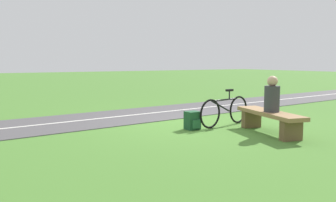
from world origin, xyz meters
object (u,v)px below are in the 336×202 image
at_px(bench, 270,118).
at_px(backpack, 193,121).
at_px(bicycle, 225,111).
at_px(person_seated, 272,96).

bearing_deg(bench, backpack, 56.33).
bearing_deg(bicycle, backpack, -11.96).
relative_size(person_seated, backpack, 1.85).
xyz_separation_m(bench, person_seated, (-0.05, 0.01, 0.46)).
bearing_deg(backpack, bicycle, -91.65).
height_order(bench, person_seated, person_seated).
xyz_separation_m(person_seated, bicycle, (1.22, 0.18, -0.43)).
relative_size(bench, backpack, 4.86).
distance_m(person_seated, bicycle, 1.31).
bearing_deg(backpack, person_seated, -138.93).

